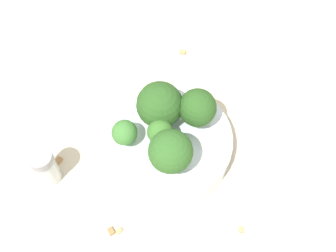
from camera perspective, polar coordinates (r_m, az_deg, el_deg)
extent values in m
plane|color=beige|center=(0.63, 0.00, -2.82)|extent=(3.00, 3.00, 0.00)
cylinder|color=silver|center=(0.62, 0.00, -2.18)|extent=(0.17, 0.17, 0.03)
cylinder|color=#7A9E5B|center=(0.61, -0.99, 1.52)|extent=(0.01, 0.01, 0.02)
sphere|color=#28511E|center=(0.59, -1.02, 2.61)|extent=(0.06, 0.06, 0.06)
cylinder|color=#8EB770|center=(0.59, -1.07, -1.39)|extent=(0.02, 0.02, 0.02)
sphere|color=#386B28|center=(0.57, -1.10, -0.56)|extent=(0.03, 0.03, 0.03)
cylinder|color=#8EB770|center=(0.57, 0.30, -4.18)|extent=(0.02, 0.02, 0.03)
sphere|color=#2D5B23|center=(0.55, 0.31, -3.12)|extent=(0.05, 0.05, 0.05)
cylinder|color=#84AD66|center=(0.60, -5.20, -1.48)|extent=(0.02, 0.02, 0.02)
sphere|color=#3D7533|center=(0.58, -5.32, -0.80)|extent=(0.03, 0.03, 0.03)
cylinder|color=#8EB770|center=(0.61, 3.46, 1.23)|extent=(0.02, 0.02, 0.03)
sphere|color=#28511E|center=(0.59, 3.58, 2.29)|extent=(0.05, 0.05, 0.05)
cylinder|color=silver|center=(0.61, -14.62, -5.10)|extent=(0.03, 0.03, 0.05)
cylinder|color=gray|center=(0.58, -15.32, -3.83)|extent=(0.03, 0.03, 0.01)
cube|color=tan|center=(0.60, 8.94, -12.35)|extent=(0.01, 0.01, 0.01)
cube|color=olive|center=(0.59, -6.99, -12.55)|extent=(0.01, 0.01, 0.01)
cube|color=olive|center=(0.64, -13.26, -4.02)|extent=(0.01, 0.01, 0.01)
cube|color=tan|center=(0.71, 1.81, 9.12)|extent=(0.01, 0.01, 0.01)
cube|color=tan|center=(0.59, -5.98, -12.55)|extent=(0.01, 0.01, 0.01)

